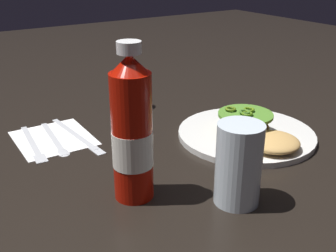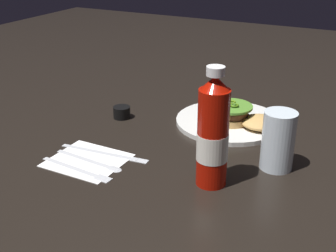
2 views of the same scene
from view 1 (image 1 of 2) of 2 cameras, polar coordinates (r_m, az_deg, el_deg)
name	(u,v)px [view 1 (image 1 of 2)]	position (r m, az deg, el deg)	size (l,w,h in m)	color
ground_plane	(179,135)	(0.88, 1.47, -1.27)	(3.00, 3.00, 0.00)	black
dinner_plate	(246,134)	(0.89, 10.74, -1.10)	(0.29, 0.29, 0.01)	silver
burger_sandwich	(255,130)	(0.85, 11.95, -0.53)	(0.19, 0.11, 0.05)	tan
ketchup_bottle	(132,133)	(0.62, -4.99, -0.98)	(0.06, 0.06, 0.25)	#A81105
water_glass	(239,164)	(0.64, 9.74, -5.24)	(0.07, 0.07, 0.13)	silver
condiment_cup	(141,101)	(1.04, -3.81, 3.47)	(0.05, 0.05, 0.03)	black
napkin	(53,138)	(0.90, -15.58, -1.61)	(0.17, 0.15, 0.00)	white
fork_utensil	(34,145)	(0.87, -18.08, -2.50)	(0.19, 0.03, 0.00)	silver
spoon_utensil	(57,142)	(0.87, -15.15, -2.11)	(0.18, 0.03, 0.00)	silver
butter_knife	(79,136)	(0.89, -12.17, -1.38)	(0.23, 0.03, 0.00)	silver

